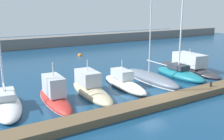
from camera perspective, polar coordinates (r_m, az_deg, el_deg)
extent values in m
plane|color=navy|center=(23.00, 8.74, -6.00)|extent=(120.00, 120.00, 0.00)
cube|color=brown|center=(21.64, 11.97, -6.62)|extent=(28.27, 1.70, 0.56)
cube|color=slate|center=(54.32, -16.62, 5.90)|extent=(108.00, 3.64, 2.04)
ellipsoid|color=white|center=(21.80, -22.52, -7.29)|extent=(3.02, 7.42, 1.10)
cylinder|color=silver|center=(20.73, -22.83, -3.40)|extent=(0.35, 2.31, 0.11)
cube|color=silver|center=(21.82, -22.76, -5.03)|extent=(1.79, 2.59, 0.52)
ellipsoid|color=#B72D28|center=(22.15, -12.53, -6.64)|extent=(2.19, 7.28, 1.04)
ellipsoid|color=silver|center=(22.18, -12.52, -6.86)|extent=(2.21, 7.36, 0.12)
cube|color=silver|center=(21.89, -12.81, -3.32)|extent=(1.47, 2.78, 1.56)
cube|color=black|center=(22.67, -13.49, -2.16)|extent=(1.22, 0.75, 0.87)
cylinder|color=silver|center=(21.55, -13.00, 0.15)|extent=(0.08, 0.08, 1.17)
ellipsoid|color=beige|center=(23.43, -4.61, -4.96)|extent=(2.62, 7.78, 1.14)
cube|color=silver|center=(23.80, -5.44, -1.65)|extent=(1.76, 2.97, 1.27)
cube|color=black|center=(24.04, -5.75, -1.04)|extent=(1.44, 0.82, 0.71)
cylinder|color=silver|center=(23.53, -5.50, 1.03)|extent=(0.08, 0.08, 1.01)
ellipsoid|color=silver|center=(25.34, 2.75, -3.29)|extent=(2.14, 7.19, 1.07)
ellipsoid|color=black|center=(25.42, 2.75, -3.91)|extent=(2.16, 7.26, 0.12)
cube|color=silver|center=(25.48, 2.21, -0.89)|extent=(1.40, 2.46, 0.90)
cube|color=black|center=(25.90, 1.59, -0.34)|extent=(1.17, 0.66, 0.50)
cylinder|color=silver|center=(25.26, 2.23, 1.18)|extent=(0.08, 0.08, 0.97)
ellipsoid|color=slate|center=(28.14, 8.54, -1.73)|extent=(2.67, 8.80, 1.10)
ellipsoid|color=silver|center=(28.22, 8.52, -2.29)|extent=(2.70, 8.89, 0.12)
cylinder|color=silver|center=(27.42, 8.66, 12.81)|extent=(0.12, 0.12, 13.02)
cylinder|color=silver|center=(27.03, 9.85, 1.61)|extent=(0.24, 3.21, 0.09)
ellipsoid|color=#19707F|center=(30.32, 14.74, -0.96)|extent=(2.79, 7.28, 1.16)
cylinder|color=silver|center=(29.58, 15.24, 11.07)|extent=(0.17, 0.17, 11.49)
cylinder|color=silver|center=(29.50, 15.87, 1.55)|extent=(0.26, 2.59, 0.12)
cube|color=#333842|center=(30.31, 14.51, 0.71)|extent=(1.56, 2.29, 0.55)
ellipsoid|color=#2D2D33|center=(33.58, 16.59, 0.07)|extent=(3.51, 10.07, 1.10)
cube|color=silver|center=(33.27, 16.80, 2.25)|extent=(2.35, 4.39, 1.52)
cube|color=black|center=(34.35, 15.06, 3.08)|extent=(1.85, 1.22, 0.85)
cylinder|color=silver|center=(33.10, 16.92, 4.05)|extent=(0.08, 0.08, 0.61)
sphere|color=orange|center=(43.13, -7.13, 3.17)|extent=(0.79, 0.79, 0.79)
cylinder|color=black|center=(25.52, 21.09, -2.97)|extent=(0.20, 0.20, 0.44)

